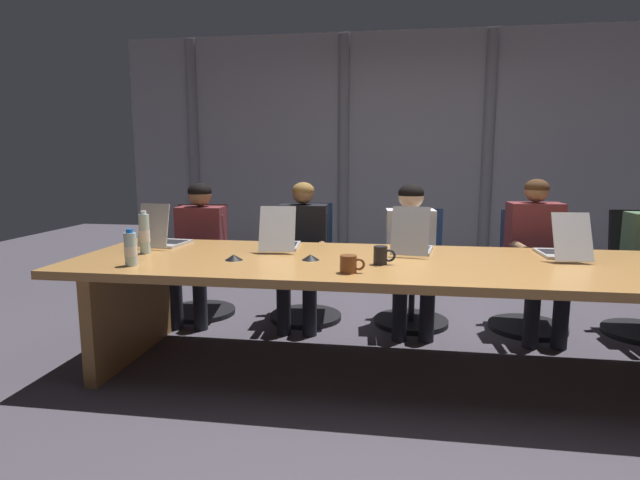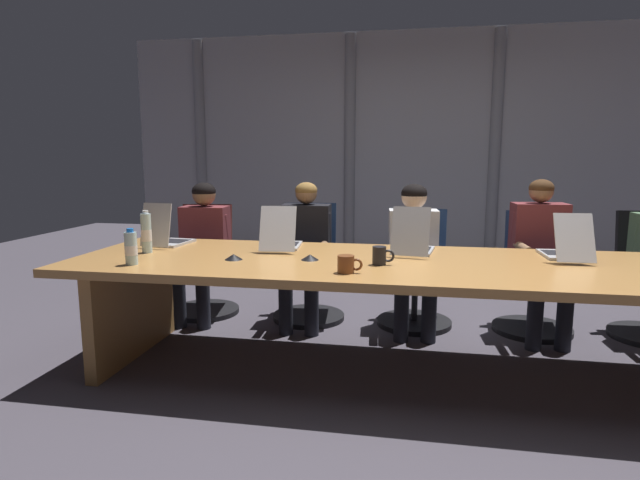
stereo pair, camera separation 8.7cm
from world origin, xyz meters
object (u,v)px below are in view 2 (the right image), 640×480
water_bottle_primary (146,233)px  laptop_right_mid (565,249)px  laptop_left_mid (282,240)px  office_chair_left_mid (309,275)px  water_bottle_secondary (131,248)px  person_right_mid (541,250)px  conference_mic_middle (310,257)px  laptop_left_end (167,237)px  office_chair_left_end (204,272)px  office_chair_right_mid (534,286)px  conference_mic_left_side (234,257)px  office_chair_center (416,281)px  person_center (414,247)px  coffee_mug_near (380,256)px  coffee_mug_far (347,264)px  laptop_center (413,244)px  person_left_end (202,241)px  person_left_mid (305,245)px

water_bottle_primary → laptop_right_mid: bearing=6.1°
laptop_left_mid → water_bottle_primary: bearing=104.6°
office_chair_left_mid → water_bottle_secondary: office_chair_left_mid is taller
person_right_mid → conference_mic_middle: person_right_mid is taller
person_right_mid → water_bottle_secondary: (-2.57, -1.28, 0.15)m
water_bottle_secondary → laptop_left_end: bearing=98.9°
office_chair_left_end → person_right_mid: (2.73, -0.16, 0.32)m
office_chair_right_mid → conference_mic_left_side: 2.38m
water_bottle_primary → conference_mic_middle: 1.12m
laptop_right_mid → water_bottle_primary: laptop_right_mid is taller
office_chair_center → person_center: 0.35m
office_chair_center → laptop_right_mid: bearing=54.7°
coffee_mug_near → coffee_mug_far: size_ratio=0.94×
office_chair_right_mid → laptop_center: bearing=-46.4°
water_bottle_secondary → conference_mic_left_side: 0.60m
coffee_mug_near → office_chair_center: bearing=79.3°
person_left_end → coffee_mug_far: bearing=44.6°
person_center → laptop_left_end: bearing=-75.5°
person_center → office_chair_left_end: bearing=-100.0°
office_chair_left_mid → laptop_center: bearing=41.9°
person_left_end → conference_mic_left_side: 1.21m
office_chair_center → conference_mic_left_side: 1.68m
laptop_center → office_chair_left_mid: laptop_center is taller
laptop_right_mid → office_chair_left_mid: 1.99m
office_chair_right_mid → person_center: person_center is taller
person_center → person_left_end: bearing=-94.9°
office_chair_center → person_left_mid: size_ratio=0.81×
water_bottle_secondary → water_bottle_primary: bearing=105.5°
laptop_right_mid → office_chair_left_end: bearing=71.6°
coffee_mug_far → person_right_mid: bearing=44.4°
office_chair_left_end → coffee_mug_far: bearing=35.9°
office_chair_left_end → person_center: person_center is taller
laptop_right_mid → coffee_mug_far: (-1.29, -0.65, -0.01)m
laptop_left_end → office_chair_left_end: 0.88m
laptop_center → water_bottle_primary: 1.76m
laptop_center → coffee_mug_far: (-0.36, -0.65, -0.01)m
laptop_right_mid → person_right_mid: size_ratio=0.40×
office_chair_left_end → person_right_mid: 2.75m
person_left_end → person_left_mid: 0.88m
office_chair_center → water_bottle_primary: size_ratio=3.30×
laptop_center → person_right_mid: (0.94, 0.62, -0.11)m
laptop_left_end → office_chair_center: bearing=-60.9°
laptop_center → person_right_mid: person_right_mid is taller
office_chair_left_mid → coffee_mug_near: bearing=23.6°
person_left_end → conference_mic_middle: bearing=46.6°
office_chair_right_mid → office_chair_left_mid: bearing=-86.1°
coffee_mug_far → water_bottle_secondary: bearing=-179.6°
office_chair_right_mid → office_chair_left_end: bearing=-86.0°
laptop_right_mid → person_left_mid: bearing=68.5°
office_chair_center → coffee_mug_near: 1.27m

